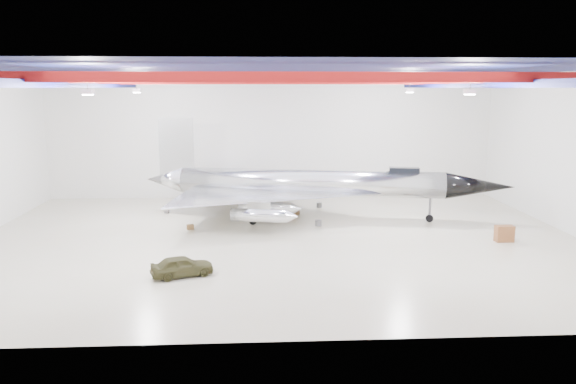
{
  "coord_description": "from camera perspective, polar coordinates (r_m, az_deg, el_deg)",
  "views": [
    {
      "loc": [
        -1.33,
        -35.74,
        9.92
      ],
      "look_at": [
        0.74,
        2.0,
        2.86
      ],
      "focal_mm": 35.0,
      "sensor_mm": 36.0,
      "label": 1
    }
  ],
  "objects": [
    {
      "name": "crate_ply",
      "position": [
        40.46,
        -9.9,
        -3.52
      ],
      "size": [
        0.57,
        0.5,
        0.34
      ],
      "primitive_type": "cube",
      "rotation": [
        0.0,
        0.0,
        0.28
      ],
      "color": "olive",
      "rests_on": "floor"
    },
    {
      "name": "toolbox_red",
      "position": [
        43.64,
        -2.68,
        -2.35
      ],
      "size": [
        0.54,
        0.48,
        0.32
      ],
      "primitive_type": "cube",
      "rotation": [
        0.0,
        0.0,
        -0.29
      ],
      "color": "maroon",
      "rests_on": "floor"
    },
    {
      "name": "jeep",
      "position": [
        30.63,
        -10.71,
        -7.4
      ],
      "size": [
        3.55,
        2.35,
        1.12
      ],
      "primitive_type": "imported",
      "rotation": [
        0.0,
        0.0,
        1.91
      ],
      "color": "#3E3C1F",
      "rests_on": "floor"
    },
    {
      "name": "floor",
      "position": [
        37.11,
        -0.97,
        -4.92
      ],
      "size": [
        40.0,
        40.0,
        0.0
      ],
      "primitive_type": "plane",
      "color": "beige",
      "rests_on": "ground"
    },
    {
      "name": "engine_drum",
      "position": [
        40.9,
        3.09,
        -3.16
      ],
      "size": [
        0.51,
        0.51,
        0.43
      ],
      "primitive_type": "cylinder",
      "rotation": [
        0.0,
        0.0,
        0.07
      ],
      "color": "#59595B",
      "rests_on": "floor"
    },
    {
      "name": "oil_barrel",
      "position": [
        43.29,
        0.42,
        -2.39
      ],
      "size": [
        0.62,
        0.52,
        0.4
      ],
      "primitive_type": "cube",
      "rotation": [
        0.0,
        0.0,
        0.11
      ],
      "color": "olive",
      "rests_on": "floor"
    },
    {
      "name": "jet_aircraft",
      "position": [
        42.7,
        2.21,
        0.57
      ],
      "size": [
        27.78,
        18.58,
        7.62
      ],
      "rotation": [
        0.0,
        0.0,
        -0.18
      ],
      "color": "silver",
      "rests_on": "floor"
    },
    {
      "name": "spares_box",
      "position": [
        47.14,
        3.19,
        -1.33
      ],
      "size": [
        0.51,
        0.51,
        0.41
      ],
      "primitive_type": "cylinder",
      "rotation": [
        0.0,
        0.0,
        0.14
      ],
      "color": "#59595B",
      "rests_on": "floor"
    },
    {
      "name": "desk",
      "position": [
        39.28,
        21.12,
        -3.97
      ],
      "size": [
        1.2,
        0.63,
        1.08
      ],
      "primitive_type": "cube",
      "rotation": [
        0.0,
        0.0,
        0.04
      ],
      "color": "brown",
      "rests_on": "floor"
    },
    {
      "name": "crate_small",
      "position": [
        45.94,
        -12.22,
        -1.98
      ],
      "size": [
        0.39,
        0.35,
        0.23
      ],
      "primitive_type": "cube",
      "rotation": [
        0.0,
        0.0,
        -0.32
      ],
      "color": "#59595B",
      "rests_on": "floor"
    },
    {
      "name": "ceiling",
      "position": [
        35.78,
        -1.03,
        12.31
      ],
      "size": [
        40.0,
        40.0,
        0.0
      ],
      "primitive_type": "plane",
      "rotation": [
        3.14,
        0.0,
        0.0
      ],
      "color": "#0A0F38",
      "rests_on": "wall_back"
    },
    {
      "name": "ceiling_structure",
      "position": [
        35.76,
        -1.03,
        11.23
      ],
      "size": [
        39.5,
        29.5,
        1.08
      ],
      "color": "maroon",
      "rests_on": "ceiling"
    },
    {
      "name": "wall_back",
      "position": [
        50.95,
        -1.64,
        5.6
      ],
      "size": [
        40.0,
        0.0,
        40.0
      ],
      "primitive_type": "plane",
      "rotation": [
        1.57,
        0.0,
        0.0
      ],
      "color": "silver",
      "rests_on": "floor"
    },
    {
      "name": "parts_bin",
      "position": [
        44.6,
        0.83,
        -2.03
      ],
      "size": [
        0.54,
        0.44,
        0.37
      ],
      "primitive_type": "cube",
      "rotation": [
        0.0,
        0.0,
        0.04
      ],
      "color": "olive",
      "rests_on": "floor"
    }
  ]
}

